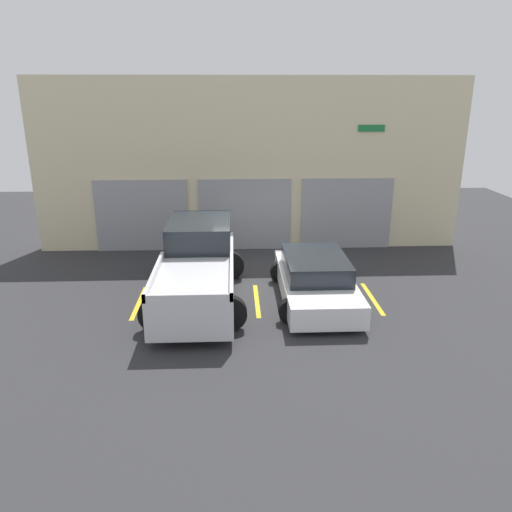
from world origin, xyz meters
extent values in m
plane|color=#2D2D30|center=(0.00, 0.00, 0.00)|extent=(28.00, 28.00, 0.00)
cube|color=beige|center=(0.00, 3.30, 2.93)|extent=(14.76, 0.60, 5.85)
cube|color=#939399|center=(-3.78, 2.96, 1.25)|extent=(3.18, 0.08, 2.49)
cube|color=#939399|center=(-0.20, 2.96, 1.25)|extent=(3.18, 0.08, 2.49)
cube|color=#939399|center=(3.38, 2.96, 1.25)|extent=(3.18, 0.08, 2.49)
cube|color=#197238|center=(4.06, 2.97, 4.17)|extent=(0.90, 0.03, 0.22)
cube|color=silver|center=(-1.57, -1.67, 0.69)|extent=(1.91, 5.42, 0.92)
cube|color=#1E2328|center=(-1.57, -0.18, 1.51)|extent=(1.76, 2.44, 0.71)
cube|color=silver|center=(-2.49, -2.89, 1.25)|extent=(0.08, 2.98, 0.18)
cube|color=silver|center=(-0.66, -2.89, 1.25)|extent=(0.08, 2.98, 0.18)
cube|color=silver|center=(-1.57, -4.34, 1.25)|extent=(1.91, 0.08, 0.18)
cylinder|color=black|center=(-2.42, 0.01, 0.43)|extent=(0.85, 0.22, 0.85)
cylinder|color=black|center=(-0.73, 0.01, 0.43)|extent=(0.85, 0.22, 0.85)
cylinder|color=black|center=(-2.42, -3.35, 0.43)|extent=(0.85, 0.22, 0.85)
cylinder|color=black|center=(-0.73, -3.35, 0.43)|extent=(0.85, 0.22, 0.85)
cube|color=white|center=(1.57, -1.67, 0.43)|extent=(1.83, 4.37, 0.57)
cube|color=#1E2328|center=(1.57, -1.56, 0.96)|extent=(1.61, 2.40, 0.50)
cylinder|color=black|center=(0.77, -0.31, 0.31)|extent=(0.62, 0.22, 0.62)
cylinder|color=black|center=(2.38, -0.31, 0.31)|extent=(0.62, 0.22, 0.62)
cylinder|color=black|center=(0.77, -3.02, 0.31)|extent=(0.62, 0.22, 0.62)
cylinder|color=black|center=(2.38, -3.02, 0.31)|extent=(0.62, 0.22, 0.62)
cube|color=gold|center=(-3.15, -1.67, 0.00)|extent=(0.12, 2.20, 0.01)
cube|color=gold|center=(0.00, -1.67, 0.00)|extent=(0.12, 2.20, 0.01)
cube|color=gold|center=(3.15, -1.67, 0.00)|extent=(0.12, 2.20, 0.01)
camera|label=1|loc=(-0.57, -14.02, 5.40)|focal=35.00mm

